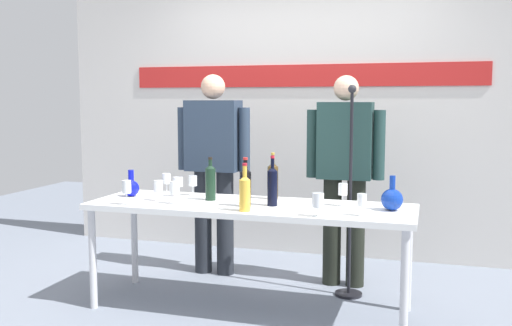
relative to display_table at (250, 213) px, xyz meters
name	(u,v)px	position (x,y,z in m)	size (l,w,h in m)	color
ground_plane	(250,309)	(0.00, 0.00, -0.68)	(10.00, 10.00, 0.00)	slate
back_wall	(301,93)	(0.00, 1.59, 0.82)	(4.66, 0.11, 3.00)	silver
display_table	(250,213)	(0.00, 0.00, 0.00)	(2.20, 0.68, 0.74)	white
decanter_blue_left	(131,187)	(-0.92, 0.05, 0.12)	(0.12, 0.12, 0.20)	#0D14BC
decanter_blue_right	(392,199)	(0.94, 0.05, 0.13)	(0.14, 0.14, 0.22)	#113196
presenter_left	(214,161)	(-0.54, 0.72, 0.26)	(0.62, 0.22, 1.64)	#1F2329
presenter_right	(345,167)	(0.54, 0.72, 0.24)	(0.60, 0.22, 1.62)	black
wine_bottle_0	(245,192)	(0.05, -0.24, 0.18)	(0.07, 0.07, 0.31)	gold
wine_bottle_1	(210,181)	(-0.31, 0.07, 0.19)	(0.07, 0.07, 0.30)	#172F20
wine_bottle_2	(273,180)	(0.10, 0.24, 0.20)	(0.08, 0.08, 0.33)	#483519
wine_bottle_3	(246,186)	(0.00, -0.09, 0.20)	(0.07, 0.07, 0.33)	black
wine_bottle_4	(272,185)	(0.16, -0.01, 0.20)	(0.07, 0.07, 0.33)	black
wine_glass_left_0	(193,181)	(-0.51, 0.22, 0.16)	(0.06, 0.06, 0.15)	white
wine_glass_left_1	(174,188)	(-0.49, -0.14, 0.16)	(0.07, 0.07, 0.15)	white
wine_glass_left_2	(178,182)	(-0.59, 0.14, 0.16)	(0.07, 0.07, 0.14)	white
wine_glass_left_3	(127,187)	(-0.78, -0.26, 0.18)	(0.06, 0.06, 0.17)	white
wine_glass_left_4	(158,186)	(-0.65, -0.06, 0.16)	(0.06, 0.06, 0.14)	white
wine_glass_left_5	(167,179)	(-0.75, 0.29, 0.16)	(0.06, 0.06, 0.15)	white
wine_glass_right_0	(362,200)	(0.77, -0.18, 0.15)	(0.06, 0.06, 0.14)	white
wine_glass_right_1	(343,190)	(0.61, 0.12, 0.17)	(0.06, 0.06, 0.15)	white
wine_glass_right_2	(318,201)	(0.52, -0.28, 0.16)	(0.07, 0.07, 0.14)	white
microphone_stand	(350,226)	(0.61, 0.48, -0.16)	(0.20, 0.20, 1.54)	black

